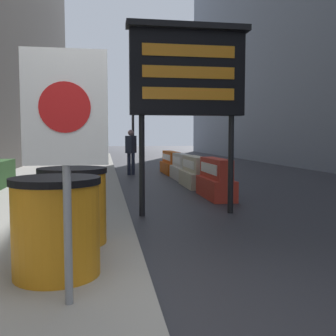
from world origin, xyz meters
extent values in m
plane|color=#2D2D33|center=(0.00, 0.00, 0.00)|extent=(120.00, 120.00, 0.00)
cylinder|color=orange|center=(-0.81, 0.87, 0.55)|extent=(0.76, 0.76, 0.82)
cylinder|color=black|center=(-0.81, 0.87, 0.99)|extent=(0.79, 0.79, 0.06)
cylinder|color=orange|center=(-0.75, 1.94, 0.55)|extent=(0.76, 0.76, 0.82)
cylinder|color=black|center=(-0.75, 1.94, 0.99)|extent=(0.79, 0.79, 0.06)
cylinder|color=gray|center=(-0.66, 0.23, 0.86)|extent=(0.06, 0.06, 1.44)
cube|color=white|center=(-0.66, 0.21, 1.58)|extent=(0.60, 0.04, 0.82)
cylinder|color=red|center=(-0.66, 0.18, 1.58)|extent=(0.36, 0.01, 0.36)
cylinder|color=black|center=(0.25, 4.13, 0.88)|extent=(0.10, 0.10, 1.76)
cylinder|color=black|center=(1.86, 4.13, 0.88)|extent=(0.10, 0.10, 1.76)
cube|color=black|center=(1.06, 4.13, 2.48)|extent=(2.01, 0.24, 1.45)
cube|color=black|center=(1.06, 4.05, 3.25)|extent=(2.13, 0.34, 0.10)
cube|color=orange|center=(1.06, 4.00, 2.84)|extent=(1.61, 0.02, 0.20)
cube|color=orange|center=(1.06, 4.00, 2.48)|extent=(1.61, 0.02, 0.20)
cube|color=orange|center=(1.06, 4.00, 2.12)|extent=(1.61, 0.02, 0.20)
cube|color=red|center=(2.09, 5.90, 0.22)|extent=(0.52, 1.66, 0.45)
cube|color=red|center=(2.09, 5.90, 0.67)|extent=(0.31, 1.66, 0.45)
cube|color=white|center=(1.92, 5.90, 0.67)|extent=(0.02, 1.32, 0.22)
cube|color=beige|center=(2.09, 7.95, 0.21)|extent=(0.60, 1.73, 0.42)
cube|color=beige|center=(2.09, 7.95, 0.63)|extent=(0.36, 1.73, 0.42)
cube|color=white|center=(1.90, 7.95, 0.63)|extent=(0.02, 1.38, 0.21)
cube|color=silver|center=(2.09, 9.92, 0.21)|extent=(0.51, 1.70, 0.42)
cube|color=silver|center=(2.09, 9.92, 0.63)|extent=(0.30, 1.70, 0.42)
cube|color=white|center=(1.93, 9.92, 0.63)|extent=(0.02, 1.36, 0.21)
cube|color=orange|center=(2.09, 11.98, 0.21)|extent=(0.56, 2.10, 0.42)
cube|color=orange|center=(2.09, 11.98, 0.63)|extent=(0.34, 2.10, 0.42)
cube|color=white|center=(1.91, 11.98, 0.63)|extent=(0.02, 1.68, 0.21)
cube|color=black|center=(2.62, 10.12, 0.02)|extent=(0.33, 0.33, 0.04)
cone|color=#EA560F|center=(2.62, 10.12, 0.32)|extent=(0.27, 0.27, 0.56)
cylinder|color=white|center=(2.62, 10.12, 0.35)|extent=(0.15, 0.15, 0.08)
cube|color=black|center=(3.29, 14.55, 0.02)|extent=(0.32, 0.32, 0.04)
cone|color=#EA560F|center=(3.29, 14.55, 0.31)|extent=(0.26, 0.26, 0.54)
cylinder|color=white|center=(3.29, 14.55, 0.34)|extent=(0.15, 0.15, 0.08)
cube|color=black|center=(2.97, 11.36, 0.02)|extent=(0.40, 0.40, 0.04)
cone|color=#EA560F|center=(2.97, 11.36, 0.38)|extent=(0.32, 0.32, 0.67)
cylinder|color=white|center=(2.97, 11.36, 0.41)|extent=(0.18, 0.18, 0.09)
cylinder|color=#2D2D30|center=(0.91, 15.51, 1.94)|extent=(0.12, 0.12, 3.88)
cube|color=black|center=(0.91, 15.35, 3.46)|extent=(0.28, 0.28, 0.84)
sphere|color=red|center=(0.91, 15.20, 3.74)|extent=(0.15, 0.15, 0.15)
sphere|color=#392C06|center=(0.91, 15.20, 3.46)|extent=(0.15, 0.15, 0.15)
sphere|color=black|center=(0.91, 15.20, 3.18)|extent=(0.15, 0.15, 0.15)
cylinder|color=#23283D|center=(0.49, 11.77, 0.40)|extent=(0.13, 0.13, 0.80)
cylinder|color=#23283D|center=(0.64, 11.77, 0.40)|extent=(0.13, 0.13, 0.80)
cube|color=#232838|center=(0.57, 11.77, 1.11)|extent=(0.44, 0.50, 0.63)
sphere|color=gray|center=(0.57, 11.77, 1.54)|extent=(0.22, 0.22, 0.22)
camera|label=1|loc=(-0.38, -2.67, 1.37)|focal=42.00mm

